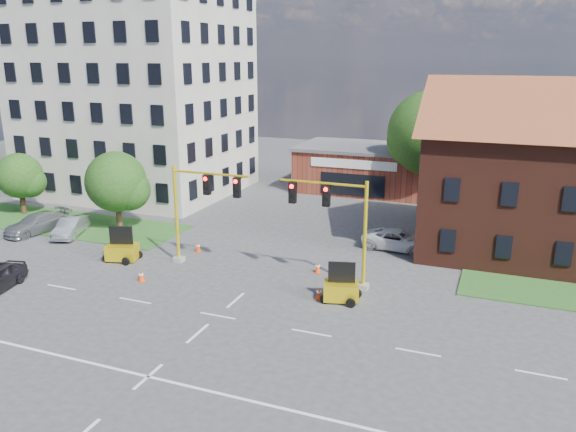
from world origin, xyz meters
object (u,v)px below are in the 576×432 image
object	(u,v)px
signal_mast_east	(336,219)
trailer_east	(341,289)
signal_mast_west	(199,205)
pickup_white	(398,240)
trailer_west	(122,250)

from	to	relation	value
signal_mast_east	trailer_east	world-z (taller)	signal_mast_east
signal_mast_west	signal_mast_east	xyz separation A→B (m)	(8.71, 0.00, 0.00)
pickup_white	signal_mast_west	bearing A→B (deg)	127.88
signal_mast_east	trailer_west	distance (m)	14.24
trailer_west	pickup_white	distance (m)	18.16
trailer_west	pickup_white	world-z (taller)	trailer_west
signal_mast_west	trailer_west	size ratio (longest dim) A/B	2.82
trailer_east	pickup_white	world-z (taller)	trailer_east
trailer_east	trailer_west	bearing A→B (deg)	161.05
signal_mast_west	pickup_white	world-z (taller)	signal_mast_west
trailer_east	pickup_white	bearing A→B (deg)	66.71
signal_mast_west	trailer_east	xyz separation A→B (m)	(9.65, -1.97, -3.26)
signal_mast_east	trailer_west	xyz separation A→B (m)	(-13.82, -1.12, -3.24)
trailer_west	trailer_east	xyz separation A→B (m)	(14.76, -0.85, -0.02)
trailer_west	pickup_white	bearing A→B (deg)	10.63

